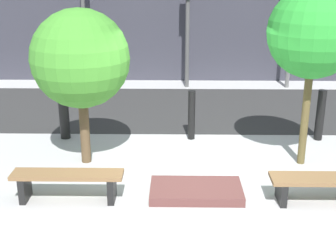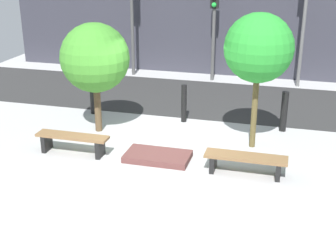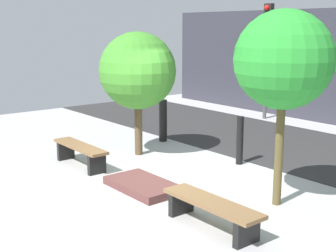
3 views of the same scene
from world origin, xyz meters
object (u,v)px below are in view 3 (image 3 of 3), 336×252
object	(u,v)px
tree_behind_left_bench	(138,71)
bollard_left	(240,140)
bollard_far_left	(163,121)
bench_right	(212,208)
bench_left	(80,151)
traffic_light_west	(267,40)
planter_bed	(143,185)
tree_behind_right_bench	(284,61)

from	to	relation	value
tree_behind_left_bench	bollard_left	world-z (taller)	tree_behind_left_bench
bollard_far_left	bollard_left	size ratio (longest dim) A/B	1.03
bench_right	bollard_left	size ratio (longest dim) A/B	1.66
bench_left	tree_behind_left_bench	size ratio (longest dim) A/B	0.61
bollard_far_left	traffic_light_west	distance (m)	4.86
bench_left	bollard_left	size ratio (longest dim) A/B	1.64
planter_bed	traffic_light_west	bearing A→B (deg)	113.29
bench_left	bollard_left	bearing A→B (deg)	54.00
tree_behind_left_bench	tree_behind_right_bench	bearing A→B (deg)	0.00
tree_behind_left_bench	bollard_far_left	world-z (taller)	tree_behind_left_bench
tree_behind_right_bench	traffic_light_west	size ratio (longest dim) A/B	0.89
bench_right	traffic_light_west	size ratio (longest dim) A/B	0.48
tree_behind_right_bench	traffic_light_west	world-z (taller)	traffic_light_west
bench_left	bollard_left	world-z (taller)	bollard_left
bench_right	tree_behind_left_bench	distance (m)	4.59
bollard_far_left	bollard_left	bearing A→B (deg)	0.00
tree_behind_right_bench	bollard_left	distance (m)	3.02
bench_left	bench_right	bearing A→B (deg)	-0.07
tree_behind_left_bench	traffic_light_west	distance (m)	5.80
tree_behind_left_bench	bollard_far_left	bearing A→B (deg)	118.31
tree_behind_left_bench	bollard_left	distance (m)	2.75
bench_left	tree_behind_right_bench	distance (m)	4.76
planter_bed	bollard_far_left	size ratio (longest dim) A/B	1.36
bollard_left	traffic_light_west	bearing A→B (deg)	124.20
bench_right	traffic_light_west	xyz separation A→B (m)	(-5.02, 7.20, 2.20)
bollard_left	planter_bed	bearing A→B (deg)	-90.00
bollard_far_left	traffic_light_west	xyz separation A→B (m)	(-0.33, 4.43, 1.96)
planter_bed	bollard_far_left	distance (m)	3.74
tree_behind_right_bench	bench_left	bearing A→B (deg)	-159.29
bench_left	bollard_far_left	world-z (taller)	bollard_far_left
traffic_light_west	tree_behind_left_bench	bearing A→B (deg)	-79.95
tree_behind_right_bench	bollard_far_left	xyz separation A→B (m)	(-4.68, 1.25, -1.86)
traffic_light_west	tree_behind_right_bench	bearing A→B (deg)	-48.56
bench_right	tree_behind_right_bench	size ratio (longest dim) A/B	0.54
planter_bed	tree_behind_left_bench	distance (m)	3.04
bollard_far_left	bench_right	bearing A→B (deg)	-30.58
tree_behind_right_bench	bollard_left	bearing A→B (deg)	148.04
bench_left	bollard_far_left	distance (m)	2.85
planter_bed	tree_behind_right_bench	xyz separation A→B (m)	(2.00, 1.32, 2.33)
planter_bed	bollard_far_left	world-z (taller)	bollard_far_left
tree_behind_left_bench	traffic_light_west	xyz separation A→B (m)	(-1.01, 5.68, 0.56)
tree_behind_left_bench	tree_behind_right_bench	distance (m)	4.03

